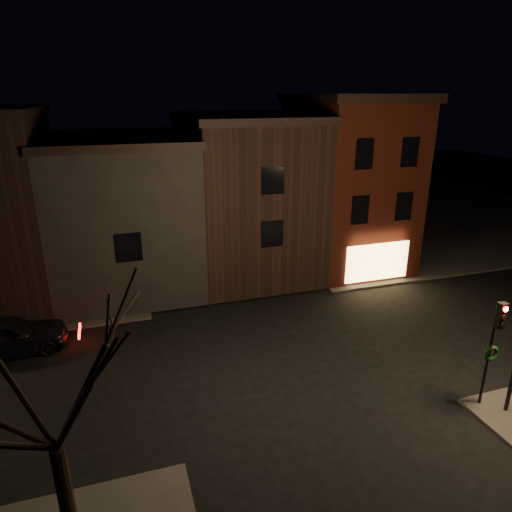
% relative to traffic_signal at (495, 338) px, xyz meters
% --- Properties ---
extents(ground, '(120.00, 120.00, 0.00)m').
position_rel_traffic_signal_xyz_m(ground, '(-5.60, 5.51, -2.81)').
color(ground, black).
rests_on(ground, ground).
extents(sidewalk_far_right, '(30.00, 30.00, 0.12)m').
position_rel_traffic_signal_xyz_m(sidewalk_far_right, '(14.40, 25.51, -2.75)').
color(sidewalk_far_right, '#2D2B28').
rests_on(sidewalk_far_right, ground).
extents(corner_building, '(6.50, 8.50, 10.50)m').
position_rel_traffic_signal_xyz_m(corner_building, '(2.40, 14.98, 2.59)').
color(corner_building, '#48170D').
rests_on(corner_building, ground).
extents(row_building_a, '(7.30, 10.30, 9.40)m').
position_rel_traffic_signal_xyz_m(row_building_a, '(-4.10, 16.01, 2.03)').
color(row_building_a, black).
rests_on(row_building_a, ground).
extents(row_building_b, '(7.80, 10.30, 8.40)m').
position_rel_traffic_signal_xyz_m(row_building_b, '(-11.35, 16.01, 1.53)').
color(row_building_b, black).
rests_on(row_building_b, ground).
extents(traffic_signal, '(0.58, 0.38, 4.05)m').
position_rel_traffic_signal_xyz_m(traffic_signal, '(0.00, 0.00, 0.00)').
color(traffic_signal, black).
rests_on(traffic_signal, sidewalk_near_right).
extents(bare_tree_left, '(5.60, 5.60, 7.50)m').
position_rel_traffic_signal_xyz_m(bare_tree_left, '(-13.60, -1.49, 2.63)').
color(bare_tree_left, black).
rests_on(bare_tree_left, sidewalk_near_left).
extents(parked_car_a, '(5.18, 2.53, 1.70)m').
position_rel_traffic_signal_xyz_m(parked_car_a, '(-16.86, 9.16, -1.96)').
color(parked_car_a, black).
rests_on(parked_car_a, ground).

